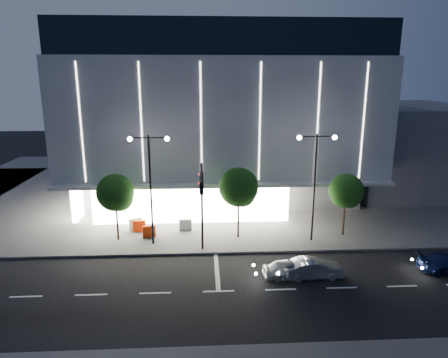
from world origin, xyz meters
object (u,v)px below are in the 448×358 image
at_px(tree_mid, 239,189).
at_px(barrier_c, 149,232).
at_px(tree_right, 346,193).
at_px(car_lead, 290,269).
at_px(street_lamp_west, 150,174).
at_px(car_second, 313,268).
at_px(traffic_mast, 202,194).
at_px(barrier_b, 135,224).
at_px(barrier_d, 186,225).
at_px(tree_left, 116,195).
at_px(barrier_a, 139,226).
at_px(street_lamp_east, 315,172).

distance_m(tree_mid, barrier_c, 8.38).
distance_m(tree_right, car_lead, 9.83).
distance_m(street_lamp_west, tree_mid, 7.28).
relative_size(car_lead, car_second, 0.92).
bearing_deg(car_lead, traffic_mast, 55.93).
height_order(tree_right, car_lead, tree_right).
bearing_deg(car_lead, barrier_c, 49.93).
xyz_separation_m(barrier_b, barrier_d, (4.44, -0.49, 0.00)).
distance_m(traffic_mast, tree_mid, 4.82).
xyz_separation_m(tree_right, car_lead, (-6.13, -6.97, -3.26)).
height_order(traffic_mast, tree_left, traffic_mast).
relative_size(tree_left, tree_mid, 0.93).
distance_m(car_second, barrier_c, 14.08).
xyz_separation_m(street_lamp_west, tree_left, (-2.97, 1.02, -1.92)).
relative_size(tree_left, tree_right, 1.04).
xyz_separation_m(street_lamp_west, barrier_b, (-1.93, 3.26, -5.31)).
distance_m(traffic_mast, barrier_c, 7.45).
relative_size(traffic_mast, car_lead, 1.93).
distance_m(tree_left, car_lead, 15.03).
height_order(barrier_a, barrier_b, same).
height_order(street_lamp_west, tree_right, street_lamp_west).
bearing_deg(tree_mid, street_lamp_west, -171.74).
relative_size(traffic_mast, tree_right, 1.28).
height_order(tree_left, barrier_c, tree_left).
xyz_separation_m(barrier_b, barrier_c, (1.44, -1.90, 0.00)).
relative_size(street_lamp_east, barrier_c, 8.18).
distance_m(street_lamp_west, barrier_d, 6.49).
bearing_deg(tree_left, tree_right, -0.00).
relative_size(tree_mid, tree_right, 1.12).
bearing_deg(tree_left, traffic_mast, -27.84).
height_order(traffic_mast, barrier_a, traffic_mast).
bearing_deg(car_second, traffic_mast, 62.80).
bearing_deg(traffic_mast, tree_right, 17.02).
relative_size(tree_left, barrier_d, 5.20).
bearing_deg(tree_mid, car_lead, -67.59).
bearing_deg(tree_left, car_lead, -28.43).
relative_size(barrier_a, barrier_d, 1.00).
bearing_deg(barrier_d, tree_right, -7.77).
bearing_deg(barrier_d, street_lamp_east, -15.19).
height_order(barrier_c, barrier_d, same).
distance_m(traffic_mast, street_lamp_west, 4.89).
relative_size(tree_left, car_second, 1.43).
relative_size(street_lamp_west, barrier_c, 8.18).
bearing_deg(car_second, barrier_c, 55.27).
height_order(tree_left, tree_mid, tree_mid).
height_order(street_lamp_east, tree_right, street_lamp_east).
height_order(tree_left, barrier_b, tree_left).
relative_size(barrier_b, barrier_d, 1.00).
bearing_deg(traffic_mast, street_lamp_west, 146.35).
bearing_deg(barrier_d, street_lamp_west, -132.51).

